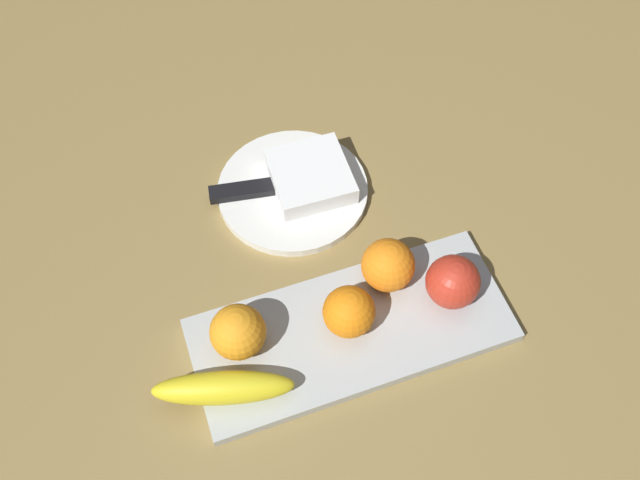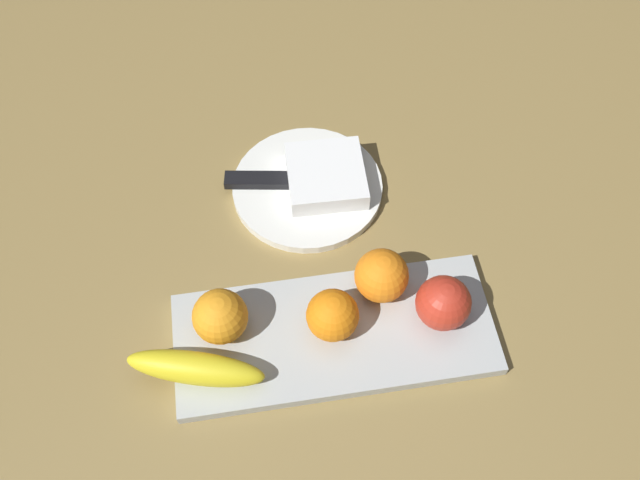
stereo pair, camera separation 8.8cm
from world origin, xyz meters
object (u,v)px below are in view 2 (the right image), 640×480
Objects in this scene: apple at (443,303)px; dinner_plate at (307,187)px; knife at (268,181)px; fruit_tray at (334,334)px; folded_napkin at (326,176)px; banana at (195,368)px; orange_near_apple at (333,315)px; orange_center at (382,276)px; orange_near_banana at (220,317)px.

apple is 0.27m from dinner_plate.
knife is (-0.05, 0.01, 0.01)m from dinner_plate.
fruit_tray is 3.61× the size of folded_napkin.
orange_near_apple is at bearing -150.99° from banana.
knife is at bearing 122.05° from orange_center.
orange_near_apple is at bearing -90.47° from dinner_plate.
orange_near_apple is at bearing -7.86° from orange_near_banana.
knife is at bearing -96.32° from banana.
folded_napkin reaches higher than dinner_plate.
apple is 1.06× the size of orange_near_apple.
orange_near_apple is at bearing -68.27° from knife.
orange_center is 0.20m from dinner_plate.
banana is at bearing -123.04° from dinner_plate.
orange_near_banana is 0.37× the size of knife.
orange_near_banana is 0.32× the size of dinner_plate.
orange_near_banana is at bearing 172.14° from orange_near_apple.
folded_napkin is (0.03, 0.22, -0.02)m from orange_near_apple.
folded_napkin is (0.19, 0.26, -0.01)m from banana.
orange_near_banana reaches higher than folded_napkin.
orange_center is (0.07, 0.05, 0.04)m from fruit_tray.
banana is 0.32m from folded_napkin.
orange_near_banana is 0.62× the size of folded_napkin.
banana is at bearing -103.73° from knife.
orange_near_banana is at bearing -101.12° from knife.
folded_napkin is (0.16, 0.20, -0.02)m from orange_near_banana.
banana is 2.56× the size of orange_near_apple.
orange_center is at bearing 143.56° from apple.
banana is at bearing -122.38° from orange_near_banana.
apple is at bearing -2.30° from orange_near_apple.
dinner_plate is 0.06m from knife.
apple is 1.01× the size of orange_near_banana.
orange_near_banana is at bearing 169.61° from fruit_tray.
dinner_plate is at bearing 110.25° from orange_center.
orange_center is at bearing 7.06° from orange_near_banana.
banana is (-0.30, -0.03, -0.01)m from apple.
dinner_plate is at bearing 56.79° from orange_near_banana.
apple is 0.26m from orange_near_banana.
fruit_tray is at bearing -143.35° from orange_center.
apple reaches higher than knife.
banana is 1.50× the size of folded_napkin.
folded_napkin is 0.59× the size of knife.
orange_near_banana reaches higher than fruit_tray.
orange_near_apple is at bearing -97.21° from folded_napkin.
orange_near_apple is at bearing 106.06° from fruit_tray.
apple is 0.25m from folded_napkin.
dinner_plate is 0.03m from folded_napkin.
orange_near_banana is at bearing -128.08° from folded_napkin.
orange_near_banana and orange_center have the same top height.
orange_near_apple reaches higher than knife.
apple is 0.30m from knife.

